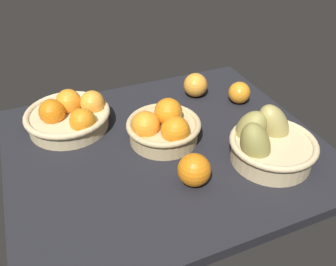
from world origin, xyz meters
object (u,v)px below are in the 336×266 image
Objects in this scene: basket_near_right_pears at (268,143)px; basket_far_left at (70,116)px; loose_orange_front_gap at (239,93)px; basket_center at (163,127)px; loose_orange_side_gap at (194,170)px; loose_orange_back_gap at (195,85)px.

basket_far_left is at bearing 142.61° from basket_near_right_pears.
basket_far_left is 3.47× the size of loose_orange_front_gap.
basket_near_right_pears is 28.49cm from loose_orange_front_gap.
basket_center is (22.48, -16.37, 0.44)cm from basket_far_left.
loose_orange_side_gap is (22.85, -34.68, -0.09)cm from basket_far_left.
basket_near_right_pears is (44.19, -33.77, 0.85)cm from basket_far_left.
loose_orange_side_gap is (-29.92, -28.04, 0.49)cm from loose_orange_front_gap.
basket_center reaches higher than loose_orange_back_gap.
basket_near_right_pears is at bearing -37.39° from basket_far_left.
basket_center is at bearing 141.29° from basket_near_right_pears.
loose_orange_back_gap is at bearing 93.99° from basket_near_right_pears.
basket_near_right_pears reaches higher than loose_orange_front_gap.
basket_near_right_pears is 21.38cm from loose_orange_side_gap.
basket_far_left is 53.20cm from loose_orange_front_gap.
loose_orange_front_gap is 41.01cm from loose_orange_side_gap.
basket_far_left is at bearing 123.38° from loose_orange_side_gap.
basket_center is 18.32cm from loose_orange_side_gap.
loose_orange_front_gap is (52.78, -6.64, -0.57)cm from basket_far_left.
basket_center is at bearing -36.06° from basket_far_left.
basket_near_right_pears is 2.87× the size of loose_orange_back_gap.
basket_center is at bearing -135.20° from loose_orange_back_gap.
basket_near_right_pears reaches higher than basket_far_left.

